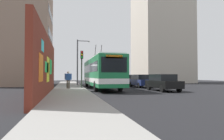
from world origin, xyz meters
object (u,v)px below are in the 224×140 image
at_px(city_bus, 101,72).
at_px(pedestrian_midblock, 68,78).
at_px(parked_car_black, 163,82).
at_px(traffic_light, 82,63).
at_px(street_lamp, 79,59).
at_px(parked_car_dark_gray, 126,80).
at_px(parked_car_red, 116,79).
at_px(parked_car_navy, 141,81).

distance_m(city_bus, pedestrian_midblock, 3.86).
bearing_deg(city_bus, parked_car_black, -131.16).
relative_size(traffic_light, street_lamp, 0.62).
bearing_deg(parked_car_dark_gray, parked_car_red, 0.00).
bearing_deg(parked_car_navy, street_lamp, 54.81).
bearing_deg(city_bus, parked_car_navy, -78.99).
bearing_deg(parked_car_red, parked_car_black, 180.00).
bearing_deg(parked_car_red, parked_car_navy, 180.00).
height_order(pedestrian_midblock, street_lamp, street_lamp).
height_order(parked_car_red, street_lamp, street_lamp).
bearing_deg(parked_car_black, parked_car_dark_gray, -0.00).
bearing_deg(city_bus, pedestrian_midblock, 110.62).
distance_m(parked_car_navy, parked_car_red, 11.97).
bearing_deg(parked_car_red, city_bus, 158.17).
bearing_deg(traffic_light, pedestrian_midblock, 117.66).
xyz_separation_m(parked_car_red, street_lamp, (-6.87, 7.23, 3.00)).
xyz_separation_m(parked_car_black, parked_car_red, (17.52, -0.00, 0.00)).
relative_size(parked_car_red, pedestrian_midblock, 2.80).
distance_m(parked_car_dark_gray, street_lamp, 7.89).
bearing_deg(pedestrian_midblock, parked_car_red, -31.45).
height_order(parked_car_black, parked_car_dark_gray, same).
relative_size(city_bus, street_lamp, 1.98).
distance_m(parked_car_red, traffic_light, 15.57).
bearing_deg(street_lamp, pedestrian_midblock, 168.46).
relative_size(parked_car_dark_gray, street_lamp, 0.74).
xyz_separation_m(city_bus, pedestrian_midblock, (-1.34, 3.56, -0.69)).
distance_m(parked_car_black, traffic_light, 8.58).
distance_m(parked_car_black, pedestrian_midblock, 9.33).
bearing_deg(parked_car_red, traffic_light, 151.58).
relative_size(pedestrian_midblock, traffic_light, 0.44).
bearing_deg(parked_car_black, traffic_light, 61.77).
relative_size(parked_car_navy, pedestrian_midblock, 2.56).
bearing_deg(parked_car_black, city_bus, 48.84).
bearing_deg(street_lamp, traffic_light, 179.01).
xyz_separation_m(parked_car_dark_gray, parked_car_red, (5.89, 0.00, 0.00)).
height_order(parked_car_black, traffic_light, traffic_light).
distance_m(parked_car_black, parked_car_red, 17.52).
height_order(city_bus, parked_car_black, city_bus).
bearing_deg(city_bus, parked_car_dark_gray, -36.25).
distance_m(parked_car_black, parked_car_navy, 5.56).
distance_m(city_bus, street_lamp, 6.74).
height_order(parked_car_dark_gray, street_lamp, street_lamp).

